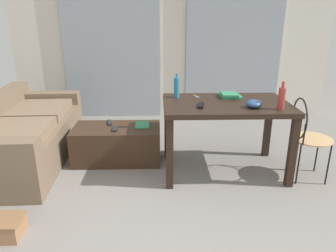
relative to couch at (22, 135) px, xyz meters
The scene contains 16 objects.
ground_plane 1.87m from the couch, 10.99° to the right, with size 8.26×8.26×0.00m, color gray.
wall_back 2.73m from the couch, 44.24° to the left, with size 5.07×0.10×2.64m, color silver.
curtains 2.61m from the couch, 42.83° to the left, with size 3.46×0.03×2.29m.
couch is the anchor object (origin of this frame).
coffee_table 1.10m from the couch, ahead, with size 0.99×0.53×0.40m.
craft_table 2.33m from the couch, ahead, with size 1.29×0.83×0.77m.
wire_chair 3.11m from the couch, ahead, with size 0.42×0.43×0.86m.
bottle_near 2.87m from the couch, 12.47° to the right, with size 0.07×0.07×0.27m.
bottle_far 1.87m from the couch, ahead, with size 0.06×0.06×0.26m.
bowl 2.61m from the couch, 12.15° to the right, with size 0.15×0.15×0.08m, color #2D4C7A.
book_stack 2.41m from the couch, ahead, with size 0.22×0.23×0.05m.
tv_remote_on_table 2.11m from the couch, 13.56° to the right, with size 0.05×0.19×0.02m, color black.
scissors 2.04m from the couch, ahead, with size 0.07×0.12×0.00m.
tv_remote_primary 1.01m from the couch, ahead, with size 0.04×0.18×0.02m, color #232326.
tv_remote_secondary 1.10m from the couch, ahead, with size 0.05×0.15×0.02m, color #232326.
magazine 1.39m from the couch, ahead, with size 0.16×0.24×0.02m, color #2D7F56.
Camera 1 is at (-0.23, -1.83, 1.63)m, focal length 34.20 mm.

